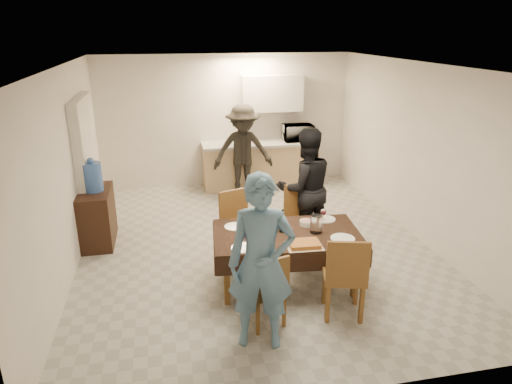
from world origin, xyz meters
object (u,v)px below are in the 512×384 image
console (97,217)px  person_kitchen (243,151)px  wine_bottle (282,221)px  water_pitcher (316,224)px  dining_table (287,235)px  water_jug (92,177)px  person_far (305,188)px  person_near (261,263)px  microwave (298,133)px  savoury_tart (304,244)px

console → person_kitchen: size_ratio=0.51×
wine_bottle → water_pitcher: size_ratio=1.32×
dining_table → water_jug: size_ratio=4.48×
person_far → person_kitchen: person_far is taller
water_jug → person_kitchen: person_kitchen is taller
console → water_pitcher: (2.80, -1.75, 0.40)m
person_near → person_kitchen: person_near is taller
person_far → wine_bottle: bearing=54.6°
console → person_kitchen: 3.01m
console → water_pitcher: size_ratio=4.01×
wine_bottle → person_near: (-0.50, -1.10, 0.06)m
dining_table → microwave: bearing=77.4°
water_pitcher → person_kitchen: person_kitchen is taller
water_pitcher → savoury_tart: size_ratio=0.54×
wine_bottle → water_pitcher: wine_bottle is taller
person_near → person_far: size_ratio=1.03×
savoury_tart → microwave: 4.33m
water_pitcher → person_kitchen: (-0.31, 3.38, 0.06)m
water_jug → water_pitcher: size_ratio=1.88×
person_near → water_pitcher: bearing=62.1°
water_pitcher → wine_bottle: bearing=166.0°
microwave → person_near: bearing=69.6°
dining_table → water_pitcher: (0.35, -0.05, 0.14)m
water_jug → person_far: 3.07m
water_jug → water_pitcher: (2.80, -1.75, -0.23)m
wine_bottle → person_far: person_far is taller
dining_table → water_jug: bearing=150.8°
water_jug → console: bearing=0.0°
water_jug → savoury_tart: size_ratio=1.02×
water_jug → person_near: bearing=-55.4°
person_far → person_kitchen: (-0.51, 2.28, -0.01)m
wine_bottle → person_near: person_near is taller
water_jug → microwave: bearing=29.3°
microwave → water_pitcher: bearing=76.8°
dining_table → water_pitcher: bearing=-2.5°
water_jug → wine_bottle: (2.40, -1.65, -0.19)m
savoury_tart → water_jug: bearing=140.7°
water_jug → person_kitchen: bearing=33.2°
dining_table → savoury_tart: (0.10, -0.38, 0.06)m
dining_table → person_near: 1.21m
person_near → microwave: bearing=83.7°
dining_table → person_far: 1.20m
microwave → person_kitchen: size_ratio=0.34×
wine_bottle → water_pitcher: 0.41m
dining_table → microwave: 4.01m
person_near → water_jug: bearing=138.7°
dining_table → person_far: bearing=68.0°
wine_bottle → person_kitchen: (0.09, 3.28, 0.03)m
water_pitcher → savoury_tart: bearing=-127.1°
dining_table → savoury_tart: bearing=-69.6°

